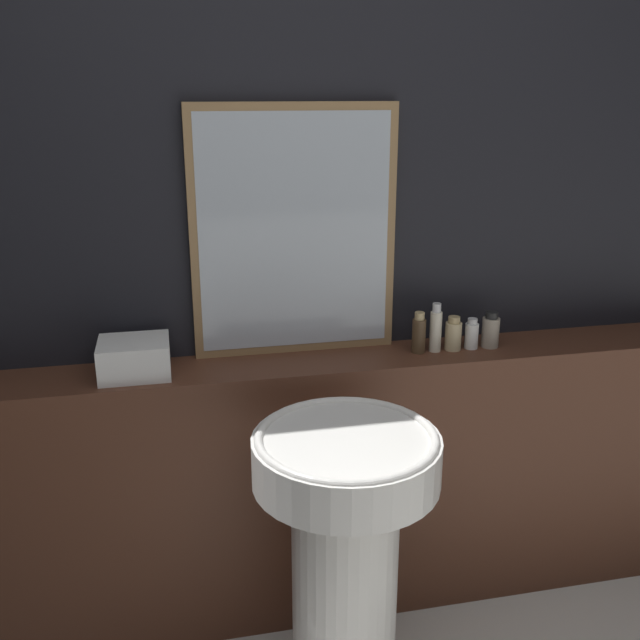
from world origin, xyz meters
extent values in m
cube|color=black|center=(0.00, 1.72, 1.25)|extent=(8.00, 0.06, 2.50)
cube|color=#512D1E|center=(0.00, 1.57, 0.45)|extent=(2.86, 0.24, 0.90)
cylinder|color=silver|center=(0.06, 1.13, 0.37)|extent=(0.29, 0.29, 0.73)
cylinder|color=silver|center=(0.06, 1.13, 0.79)|extent=(0.49, 0.49, 0.12)
torus|color=silver|center=(0.06, 1.13, 0.86)|extent=(0.47, 0.47, 0.02)
cube|color=#937047|center=(0.02, 1.67, 1.28)|extent=(0.63, 0.03, 0.76)
cube|color=#B2BCC6|center=(0.02, 1.67, 1.28)|extent=(0.58, 0.02, 0.71)
cube|color=white|center=(-0.47, 1.57, 0.95)|extent=(0.20, 0.18, 0.10)
cylinder|color=#4C3823|center=(0.40, 1.57, 0.95)|extent=(0.04, 0.04, 0.11)
cylinder|color=tan|center=(0.40, 1.57, 1.02)|extent=(0.03, 0.03, 0.02)
cylinder|color=beige|center=(0.46, 1.57, 0.96)|extent=(0.04, 0.04, 0.13)
cylinder|color=silver|center=(0.46, 1.57, 1.04)|extent=(0.03, 0.03, 0.03)
cylinder|color=#C6B284|center=(0.52, 1.57, 0.94)|extent=(0.05, 0.05, 0.09)
cylinder|color=tan|center=(0.52, 1.57, 1.00)|extent=(0.04, 0.04, 0.02)
cylinder|color=white|center=(0.58, 1.57, 0.94)|extent=(0.04, 0.04, 0.08)
cylinder|color=silver|center=(0.58, 1.57, 0.99)|extent=(0.03, 0.03, 0.02)
cylinder|color=gray|center=(0.65, 1.57, 0.95)|extent=(0.06, 0.06, 0.10)
cylinder|color=black|center=(0.65, 1.57, 1.01)|extent=(0.04, 0.04, 0.02)
camera|label=1|loc=(-0.35, -0.44, 1.70)|focal=40.00mm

